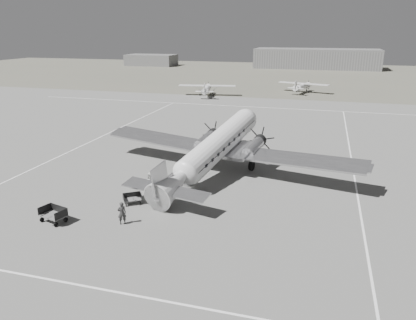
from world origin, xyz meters
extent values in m
plane|color=slate|center=(0.00, 0.00, 0.00)|extent=(260.00, 260.00, 0.00)
cube|color=white|center=(0.00, -14.00, 0.01)|extent=(60.00, 0.15, 0.01)
cube|color=white|center=(12.00, 0.00, 0.01)|extent=(0.15, 80.00, 0.01)
cube|color=white|center=(-18.00, 10.00, 0.01)|extent=(0.15, 60.00, 0.01)
cube|color=white|center=(0.00, 40.00, 0.01)|extent=(90.00, 0.15, 0.01)
cube|color=#59574B|center=(0.00, 95.00, 0.00)|extent=(260.00, 90.00, 0.01)
cube|color=slate|center=(5.00, 120.00, 3.00)|extent=(42.00, 14.00, 6.00)
cube|color=#5E5E5E|center=(5.00, 120.00, 6.30)|extent=(42.00, 14.00, 0.60)
cube|color=#5E5E5E|center=(-55.00, 115.00, 2.00)|extent=(18.00, 10.00, 4.00)
imported|color=#2C2C2C|center=(-4.09, -6.92, 0.82)|extent=(0.72, 0.67, 1.65)
imported|color=silver|center=(-4.39, -1.23, 0.91)|extent=(0.71, 0.90, 1.82)
imported|color=#ACACAA|center=(-4.04, 0.32, 0.91)|extent=(0.83, 1.02, 1.81)
camera|label=1|loc=(8.67, -29.80, 12.91)|focal=35.00mm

